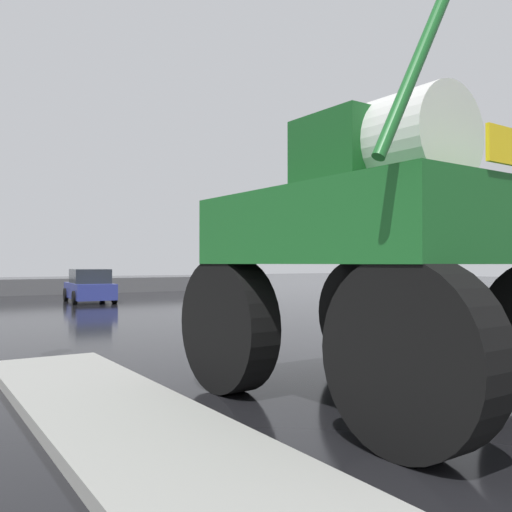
{
  "coord_description": "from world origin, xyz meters",
  "views": [
    {
      "loc": [
        -5.97,
        1.24,
        1.78
      ],
      "look_at": [
        -0.57,
        9.7,
        1.92
      ],
      "focal_mm": 38.32,
      "sensor_mm": 36.0,
      "label": 1
    }
  ],
  "objects_px": {
    "streetlight_near_right": "(431,189)",
    "traffic_signal_near_right": "(373,223)",
    "oversize_sprayer": "(382,246)",
    "sedan_ahead": "(90,287)"
  },
  "relations": [
    {
      "from": "oversize_sprayer",
      "to": "traffic_signal_near_right",
      "type": "distance_m",
      "value": 6.76
    },
    {
      "from": "streetlight_near_right",
      "to": "traffic_signal_near_right",
      "type": "bearing_deg",
      "value": -163.05
    },
    {
      "from": "oversize_sprayer",
      "to": "sedan_ahead",
      "type": "height_order",
      "value": "oversize_sprayer"
    },
    {
      "from": "traffic_signal_near_right",
      "to": "sedan_ahead",
      "type": "bearing_deg",
      "value": 100.32
    },
    {
      "from": "oversize_sprayer",
      "to": "sedan_ahead",
      "type": "relative_size",
      "value": 1.21
    },
    {
      "from": "streetlight_near_right",
      "to": "oversize_sprayer",
      "type": "bearing_deg",
      "value": -143.83
    },
    {
      "from": "traffic_signal_near_right",
      "to": "streetlight_near_right",
      "type": "xyz_separation_m",
      "value": [
        3.44,
        1.05,
        1.21
      ]
    },
    {
      "from": "traffic_signal_near_right",
      "to": "streetlight_near_right",
      "type": "distance_m",
      "value": 3.79
    },
    {
      "from": "streetlight_near_right",
      "to": "sedan_ahead",
      "type": "bearing_deg",
      "value": 113.6
    },
    {
      "from": "oversize_sprayer",
      "to": "traffic_signal_near_right",
      "type": "xyz_separation_m",
      "value": [
        4.63,
        4.85,
        0.79
      ]
    }
  ]
}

